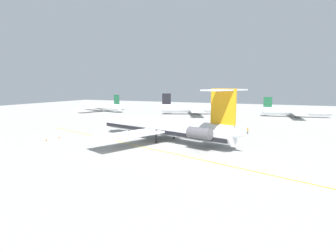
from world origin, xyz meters
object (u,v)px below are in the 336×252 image
object	(u,v)px
ground_crew_near_nose	(166,122)
ground_crew_near_tail	(248,130)
airliner_mid_right	(298,111)
safety_cone_nose	(46,140)
safety_cone_wingtip	(148,123)
safety_cone_tail	(59,137)
main_jetliner	(165,127)
airliner_far_left	(101,106)
airliner_mid_left	(197,108)

from	to	relation	value
ground_crew_near_nose	ground_crew_near_tail	bearing A→B (deg)	99.18
airliner_mid_right	ground_crew_near_nose	size ratio (longest dim) A/B	15.52
safety_cone_nose	safety_cone_wingtip	world-z (taller)	same
ground_crew_near_nose	safety_cone_tail	bearing A→B (deg)	-3.33
safety_cone_wingtip	safety_cone_tail	size ratio (longest dim) A/B	1.00
ground_crew_near_tail	safety_cone_nose	bearing A→B (deg)	-25.56
main_jetliner	ground_crew_near_tail	world-z (taller)	main_jetliner
main_jetliner	airliner_far_left	world-z (taller)	main_jetliner
safety_cone_tail	airliner_far_left	bearing A→B (deg)	119.06
main_jetliner	airliner_mid_right	xyz separation A→B (m)	(30.87, 67.24, -0.98)
ground_crew_near_tail	airliner_mid_left	bearing A→B (deg)	-116.84
safety_cone_nose	main_jetliner	bearing A→B (deg)	24.19
main_jetliner	ground_crew_near_tail	distance (m)	24.80
airliner_mid_right	safety_cone_nose	distance (m)	97.39
airliner_mid_right	ground_crew_near_tail	world-z (taller)	airliner_mid_right
safety_cone_wingtip	safety_cone_nose	bearing A→B (deg)	-102.04
airliner_far_left	airliner_mid_right	size ratio (longest dim) A/B	1.03
airliner_mid_left	ground_crew_near_nose	distance (m)	36.92
safety_cone_nose	safety_cone_wingtip	size ratio (longest dim) A/B	1.00
main_jetliner	safety_cone_tail	bearing A→B (deg)	32.93
main_jetliner	safety_cone_nose	xyz separation A→B (m)	(-26.10, -11.72, -3.18)
airliner_mid_right	ground_crew_near_nose	distance (m)	59.62
airliner_far_left	safety_cone_wingtip	xyz separation A→B (m)	(43.72, -31.26, -2.30)
safety_cone_wingtip	airliner_mid_right	bearing A→B (deg)	40.44
ground_crew_near_nose	ground_crew_near_tail	world-z (taller)	ground_crew_near_nose
ground_crew_near_tail	safety_cone_wingtip	bearing A→B (deg)	-72.18
airliner_mid_left	ground_crew_near_nose	xyz separation A→B (m)	(0.94, -36.87, -1.69)
safety_cone_nose	safety_cone_tail	bearing A→B (deg)	90.13
airliner_far_left	safety_cone_tail	world-z (taller)	airliner_far_left
safety_cone_tail	airliner_mid_right	bearing A→B (deg)	52.75
airliner_mid_right	ground_crew_near_tail	xyz separation A→B (m)	(-13.93, -49.27, -1.37)
main_jetliner	safety_cone_wingtip	size ratio (longest dim) A/B	77.41
safety_cone_wingtip	safety_cone_tail	distance (m)	34.07
safety_cone_wingtip	airliner_mid_left	bearing A→B (deg)	79.56
ground_crew_near_nose	safety_cone_nose	distance (m)	39.35
airliner_far_left	ground_crew_near_nose	world-z (taller)	airliner_far_left
safety_cone_wingtip	main_jetliner	bearing A→B (deg)	-54.46
airliner_mid_left	main_jetliner	bearing A→B (deg)	-102.79
ground_crew_near_tail	safety_cone_nose	size ratio (longest dim) A/B	3.16
airliner_far_left	ground_crew_near_nose	bearing A→B (deg)	163.05
airliner_mid_left	safety_cone_wingtip	bearing A→B (deg)	-123.91
airliner_mid_left	safety_cone_wingtip	distance (m)	36.56
airliner_far_left	safety_cone_nose	world-z (taller)	airliner_far_left
airliner_far_left	ground_crew_near_tail	world-z (taller)	airliner_far_left
airliner_mid_left	safety_cone_tail	distance (m)	70.57
ground_crew_near_nose	ground_crew_near_tail	xyz separation A→B (m)	(27.56, -6.47, -0.04)
safety_cone_wingtip	safety_cone_tail	bearing A→B (deg)	-103.47
ground_crew_near_nose	safety_cone_wingtip	size ratio (longest dim) A/B	3.29
airliner_far_left	airliner_mid_left	xyz separation A→B (m)	(50.33, 4.61, 0.26)
airliner_mid_left	airliner_mid_right	xyz separation A→B (m)	(42.43, 5.93, -0.37)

